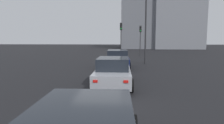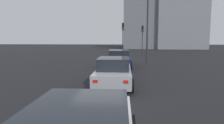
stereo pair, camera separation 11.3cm
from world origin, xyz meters
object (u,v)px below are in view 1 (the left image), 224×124
at_px(car_silver_second, 113,72).
at_px(traffic_light_near_left, 121,33).
at_px(traffic_light_near_right, 140,34).
at_px(car_navy_lead, 117,59).
at_px(street_lamp_kerbside, 146,12).

distance_m(car_silver_second, traffic_light_near_left, 15.19).
height_order(traffic_light_near_left, traffic_light_near_right, traffic_light_near_left).
bearing_deg(car_silver_second, traffic_light_near_right, -9.22).
relative_size(car_silver_second, traffic_light_near_right, 1.03).
xyz_separation_m(car_navy_lead, traffic_light_near_right, (11.86, -3.01, 2.38)).
bearing_deg(street_lamp_kerbside, traffic_light_near_right, -2.07).
bearing_deg(street_lamp_kerbside, traffic_light_near_left, 22.90).
bearing_deg(street_lamp_kerbside, car_navy_lead, 133.40).
height_order(traffic_light_near_left, street_lamp_kerbside, street_lamp_kerbside).
relative_size(car_navy_lead, street_lamp_kerbside, 0.55).
relative_size(car_navy_lead, traffic_light_near_right, 1.09).
height_order(traffic_light_near_right, street_lamp_kerbside, street_lamp_kerbside).
distance_m(traffic_light_near_right, street_lamp_kerbside, 9.53).
bearing_deg(traffic_light_near_right, car_silver_second, -11.52).
bearing_deg(traffic_light_near_left, car_silver_second, -4.66).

